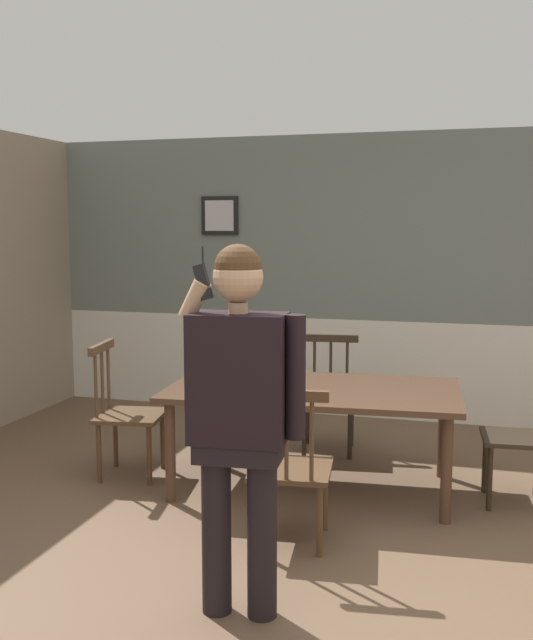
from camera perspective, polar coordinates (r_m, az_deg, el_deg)
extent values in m
plane|color=brown|center=(4.25, 2.38, -18.24)|extent=(7.31, 7.31, 0.00)
cube|color=slate|center=(7.06, 8.87, 7.01)|extent=(6.64, 0.12, 1.74)
cube|color=silver|center=(7.20, 8.67, -3.69)|extent=(6.64, 0.14, 0.94)
cube|color=silver|center=(7.09, 8.71, -0.02)|extent=(6.64, 0.05, 0.06)
cube|color=black|center=(7.36, -3.60, 7.99)|extent=(0.37, 0.03, 0.38)
cube|color=silver|center=(7.34, -3.64, 7.99)|extent=(0.29, 0.01, 0.30)
cube|color=#4C3323|center=(5.14, 3.61, -5.39)|extent=(2.06, 1.22, 0.04)
cylinder|color=#4C3323|center=(5.03, -7.39, -9.99)|extent=(0.07, 0.07, 0.68)
cylinder|color=#4C3323|center=(4.78, 13.64, -11.09)|extent=(0.07, 0.07, 0.68)
cylinder|color=#4C3323|center=(5.83, -4.56, -7.53)|extent=(0.07, 0.07, 0.68)
cylinder|color=#4C3323|center=(5.61, 13.36, -8.30)|extent=(0.07, 0.07, 0.68)
cube|color=#2D2319|center=(6.06, 4.79, -5.94)|extent=(0.51, 0.51, 0.03)
cube|color=#2D2319|center=(6.18, 4.97, -1.41)|extent=(0.45, 0.10, 0.06)
cylinder|color=#2D2319|center=(6.20, 6.20, -3.30)|extent=(0.02, 0.02, 0.47)
cylinder|color=#2D2319|center=(6.21, 4.95, -3.27)|extent=(0.02, 0.02, 0.47)
cylinder|color=#2D2319|center=(6.22, 3.70, -3.24)|extent=(0.02, 0.02, 0.47)
cylinder|color=#2D2319|center=(5.93, 6.41, -8.55)|extent=(0.04, 0.04, 0.43)
cylinder|color=#2D2319|center=(5.96, 2.89, -8.45)|extent=(0.04, 0.04, 0.43)
cylinder|color=#2D2319|center=(6.28, 6.55, -7.65)|extent=(0.04, 0.04, 0.43)
cylinder|color=#2D2319|center=(6.30, 3.23, -7.56)|extent=(0.04, 0.04, 0.43)
cube|color=#513823|center=(5.55, -10.35, -7.24)|extent=(0.53, 0.53, 0.03)
cube|color=#513823|center=(5.51, -12.55, -2.05)|extent=(0.11, 0.46, 0.06)
cylinder|color=#513823|center=(5.68, -12.03, -4.11)|extent=(0.02, 0.02, 0.52)
cylinder|color=#513823|center=(5.55, -12.49, -4.38)|extent=(0.02, 0.02, 0.52)
cylinder|color=#513823|center=(5.42, -12.96, -4.67)|extent=(0.02, 0.02, 0.52)
cylinder|color=#513823|center=(5.73, -7.97, -9.12)|extent=(0.04, 0.04, 0.43)
cylinder|color=#513823|center=(5.39, -8.98, -10.20)|extent=(0.04, 0.04, 0.43)
cylinder|color=#513823|center=(5.83, -11.51, -8.91)|extent=(0.04, 0.04, 0.43)
cylinder|color=#513823|center=(5.50, -12.72, -9.94)|extent=(0.04, 0.04, 0.43)
cube|color=#513823|center=(4.37, 1.90, -11.41)|extent=(0.51, 0.51, 0.03)
cube|color=#513823|center=(4.04, 1.56, -5.79)|extent=(0.46, 0.10, 0.06)
cylinder|color=#513823|center=(4.12, -0.38, -8.73)|extent=(0.02, 0.02, 0.50)
cylinder|color=#513823|center=(4.10, 1.55, -8.81)|extent=(0.02, 0.02, 0.50)
cylinder|color=#513823|center=(4.08, 3.48, -8.88)|extent=(0.02, 0.02, 0.50)
cylinder|color=#513823|center=(4.64, -0.13, -13.17)|extent=(0.04, 0.04, 0.41)
cylinder|color=#513823|center=(4.60, 4.51, -13.38)|extent=(0.04, 0.04, 0.41)
cylinder|color=#513823|center=(4.31, -0.93, -14.85)|extent=(0.04, 0.04, 0.41)
cylinder|color=#513823|center=(4.26, 4.10, -15.11)|extent=(0.04, 0.04, 0.41)
cube|color=#2D2319|center=(5.20, 18.54, -8.59)|extent=(0.46, 0.46, 0.03)
cylinder|color=#2D2319|center=(5.09, 16.74, -11.56)|extent=(0.04, 0.04, 0.43)
cylinder|color=#2D2319|center=(5.41, 16.40, -10.41)|extent=(0.04, 0.04, 0.43)
cylinder|color=black|center=(3.59, -0.34, -15.84)|extent=(0.14, 0.14, 0.84)
cylinder|color=black|center=(3.64, -3.86, -15.53)|extent=(0.14, 0.14, 0.84)
cube|color=black|center=(3.48, -2.14, -9.76)|extent=(0.41, 0.25, 0.12)
cube|color=black|center=(3.40, -2.17, -4.47)|extent=(0.46, 0.28, 0.60)
cylinder|color=black|center=(3.34, 2.25, -4.40)|extent=(0.09, 0.09, 0.57)
cylinder|color=tan|center=(3.38, -5.52, 1.59)|extent=(0.18, 0.12, 0.20)
cylinder|color=tan|center=(3.34, -2.20, 0.95)|extent=(0.09, 0.09, 0.05)
sphere|color=tan|center=(3.33, -2.21, 3.32)|extent=(0.23, 0.23, 0.23)
sphere|color=#472D19|center=(3.33, -2.21, 4.00)|extent=(0.22, 0.22, 0.22)
cube|color=black|center=(3.34, -4.89, 2.92)|extent=(0.09, 0.04, 0.17)
cylinder|color=black|center=(3.34, -4.91, 4.98)|extent=(0.01, 0.01, 0.08)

